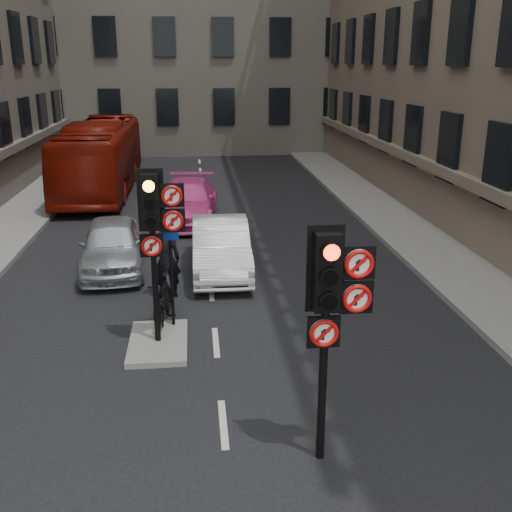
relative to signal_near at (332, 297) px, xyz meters
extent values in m
plane|color=black|center=(-1.49, -0.99, -2.58)|extent=(120.00, 120.00, 0.00)
cube|color=gray|center=(5.71, 11.01, -2.50)|extent=(3.00, 50.00, 0.16)
cube|color=gray|center=(-2.69, 4.01, -2.52)|extent=(1.20, 2.00, 0.12)
cylinder|color=black|center=(-0.09, 0.01, -1.38)|extent=(0.12, 0.12, 2.40)
cube|color=black|center=(-0.09, 0.01, 0.37)|extent=(0.36, 0.28, 1.10)
cube|color=black|center=(-0.09, 0.14, 0.37)|extent=(0.52, 0.03, 1.25)
cylinder|color=#FF1407|center=(-0.09, -0.24, 0.72)|extent=(0.22, 0.01, 0.22)
cylinder|color=black|center=(-0.09, -0.24, 0.37)|extent=(0.22, 0.01, 0.22)
cylinder|color=black|center=(-0.09, -0.24, 0.02)|extent=(0.22, 0.01, 0.22)
cube|color=black|center=(0.33, -0.01, 0.49)|extent=(0.47, 0.05, 0.47)
cylinder|color=white|center=(0.33, -0.05, 0.49)|extent=(0.41, 0.02, 0.41)
torus|color=#BF0C0A|center=(0.33, -0.07, 0.49)|extent=(0.41, 0.06, 0.41)
cube|color=#BF0C0A|center=(0.33, -0.07, 0.49)|extent=(0.25, 0.01, 0.25)
cube|color=black|center=(0.33, -0.01, -0.01)|extent=(0.47, 0.05, 0.47)
cylinder|color=white|center=(0.33, -0.05, -0.01)|extent=(0.41, 0.02, 0.41)
torus|color=#BF0C0A|center=(0.33, -0.07, -0.01)|extent=(0.41, 0.06, 0.41)
cube|color=#BF0C0A|center=(0.33, -0.07, -0.01)|extent=(0.25, 0.01, 0.25)
cube|color=black|center=(-0.11, -0.01, -0.51)|extent=(0.47, 0.05, 0.47)
cylinder|color=white|center=(-0.11, -0.05, -0.51)|extent=(0.41, 0.02, 0.41)
torus|color=#BF0C0A|center=(-0.11, -0.07, -0.51)|extent=(0.41, 0.06, 0.41)
cube|color=#BF0C0A|center=(-0.11, -0.07, -0.51)|extent=(0.25, 0.01, 0.25)
cylinder|color=black|center=(-2.69, 4.01, -1.26)|extent=(0.12, 0.12, 2.40)
cube|color=black|center=(-2.69, 4.01, 0.49)|extent=(0.36, 0.28, 1.10)
cube|color=black|center=(-2.69, 4.14, 0.49)|extent=(0.52, 0.03, 1.25)
cylinder|color=orange|center=(-2.69, 3.76, 0.84)|extent=(0.22, 0.02, 0.22)
cylinder|color=black|center=(-2.69, 3.76, 0.49)|extent=(0.22, 0.02, 0.22)
cylinder|color=black|center=(-2.69, 3.76, 0.14)|extent=(0.22, 0.02, 0.22)
cube|color=black|center=(-2.27, 3.99, 0.61)|extent=(0.47, 0.05, 0.47)
cylinder|color=white|center=(-2.27, 3.95, 0.61)|extent=(0.41, 0.02, 0.41)
torus|color=#BF0C0A|center=(-2.27, 3.93, 0.61)|extent=(0.41, 0.06, 0.41)
cube|color=#BF0C0A|center=(-2.27, 3.93, 0.61)|extent=(0.25, 0.02, 0.25)
cube|color=black|center=(-2.27, 3.99, 0.11)|extent=(0.47, 0.05, 0.47)
cylinder|color=white|center=(-2.27, 3.95, 0.11)|extent=(0.41, 0.02, 0.41)
torus|color=#BF0C0A|center=(-2.27, 3.93, 0.11)|extent=(0.41, 0.06, 0.41)
cube|color=#BF0C0A|center=(-2.27, 3.93, 0.11)|extent=(0.25, 0.02, 0.25)
cube|color=black|center=(-2.71, 3.99, -0.39)|extent=(0.47, 0.05, 0.47)
cylinder|color=white|center=(-2.71, 3.95, -0.39)|extent=(0.41, 0.02, 0.41)
torus|color=#BF0C0A|center=(-2.71, 3.93, -0.39)|extent=(0.41, 0.06, 0.41)
cube|color=#BF0C0A|center=(-2.71, 3.93, -0.39)|extent=(0.25, 0.02, 0.25)
imported|color=#B6BABF|center=(-4.19, 9.01, -1.86)|extent=(2.05, 4.38, 1.45)
imported|color=silver|center=(-1.15, 8.51, -1.85)|extent=(1.57, 4.43, 1.46)
imported|color=#DD4196|center=(-2.11, 14.29, -1.85)|extent=(2.46, 5.19, 1.46)
imported|color=maroon|center=(-5.99, 20.12, -1.02)|extent=(2.65, 11.22, 3.12)
imported|color=black|center=(-2.58, 5.01, -2.01)|extent=(0.73, 1.95, 1.15)
imported|color=black|center=(-2.58, 6.74, -1.62)|extent=(0.77, 0.57, 1.93)
cylinder|color=black|center=(-2.39, 4.76, -1.35)|extent=(0.07, 0.07, 2.23)
cube|color=#0D3095|center=(-2.39, 4.70, -0.34)|extent=(0.39, 0.06, 0.31)
camera|label=1|loc=(-1.83, -7.46, 3.08)|focal=42.00mm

